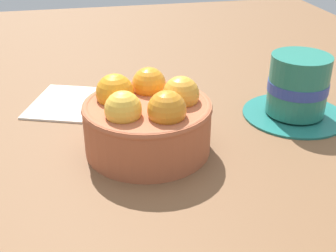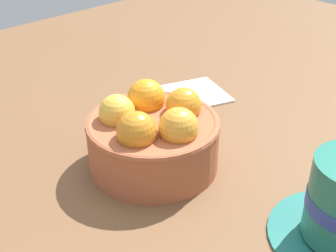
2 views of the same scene
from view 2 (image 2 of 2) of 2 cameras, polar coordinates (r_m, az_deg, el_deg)
ground_plane at (r=57.57cm, az=-1.72°, el=-6.73°), size 158.33×118.76×4.77cm
terracotta_bowl at (r=53.87cm, az=-1.82°, el=-1.15°), size 15.55×15.55×9.32cm
folded_napkin at (r=71.72cm, az=2.18°, el=3.87°), size 14.70×12.96×0.60cm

